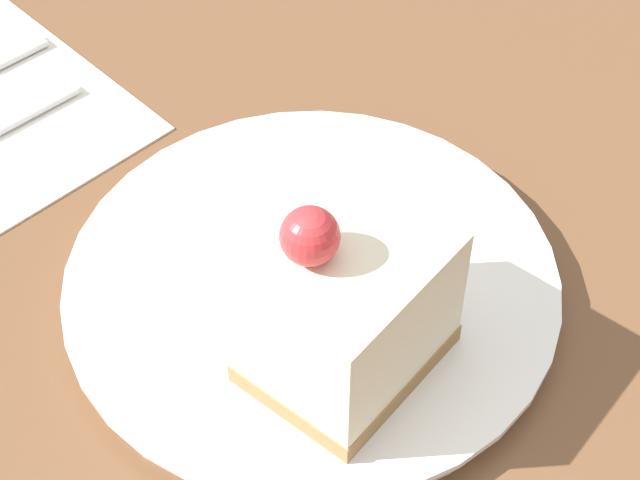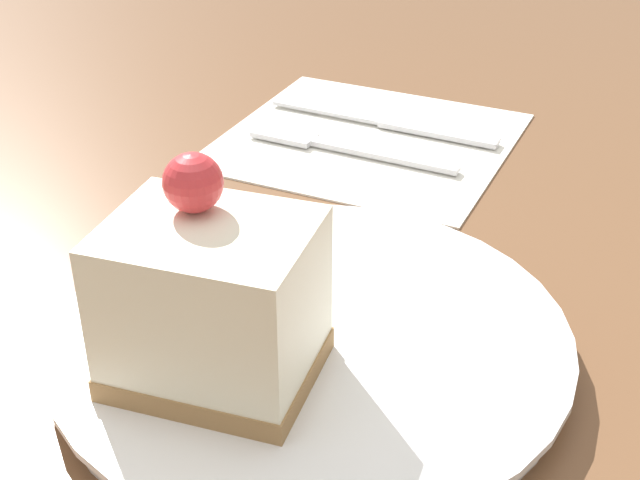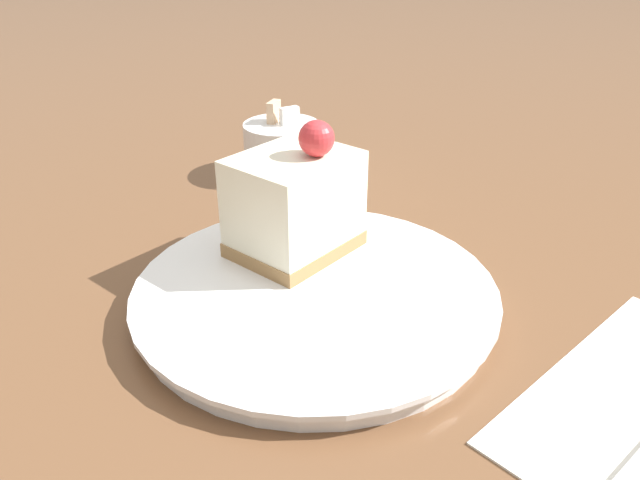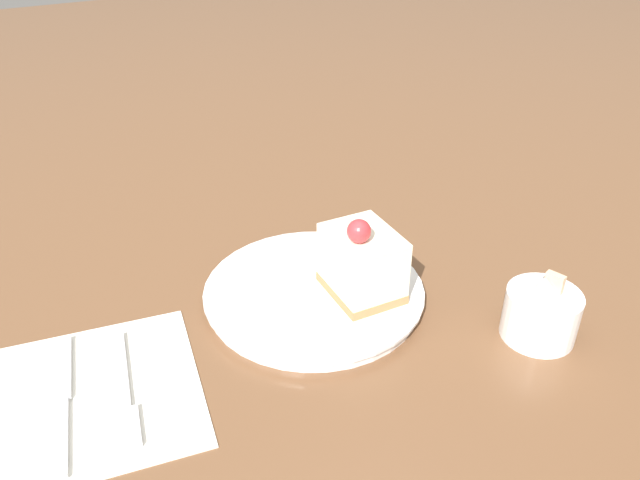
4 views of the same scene
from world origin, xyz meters
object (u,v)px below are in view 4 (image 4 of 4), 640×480
cake_slice (362,262)px  sugar_bowl (541,314)px  fork (125,395)px  plate (314,293)px  knife (64,386)px

cake_slice → sugar_bowl: (-0.14, 0.15, -0.03)m
fork → cake_slice: bearing=-165.7°
cake_slice → sugar_bowl: size_ratio=1.30×
plate → fork: bearing=11.6°
plate → sugar_bowl: size_ratio=3.24×
plate → fork: (0.24, 0.05, -0.00)m
cake_slice → fork: (0.28, 0.02, -0.05)m
plate → fork: 0.24m
cake_slice → fork: size_ratio=0.64×
sugar_bowl → plate: bearing=-44.5°
fork → knife: same height
cake_slice → sugar_bowl: bearing=136.4°
knife → sugar_bowl: sugar_bowl is taller
cake_slice → sugar_bowl: cake_slice is taller
fork → sugar_bowl: size_ratio=2.03×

